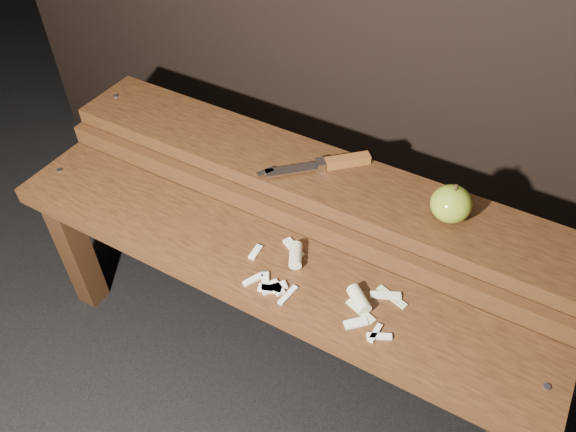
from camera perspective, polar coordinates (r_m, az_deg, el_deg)
The scene contains 6 objects.
ground at distance 1.50m, azimuth -1.17°, elevation -13.65°, with size 60.00×60.00×0.00m, color black.
bench_front_tier at distance 1.18m, azimuth -2.94°, elevation -6.94°, with size 1.20×0.20×0.42m.
bench_rear_tier at distance 1.27m, azimuth 2.37°, elevation 1.79°, with size 1.20×0.21×0.50m.
apple at distance 1.12m, azimuth 16.24°, elevation 1.19°, with size 0.08×0.08×0.08m.
knife at distance 1.21m, azimuth 4.57°, elevation 5.38°, with size 0.19×0.18×0.02m.
apple_scraps at distance 1.09m, azimuth 3.39°, elevation -6.74°, with size 0.33×0.16×0.03m.
Camera 1 is at (0.41, -0.66, 1.28)m, focal length 35.00 mm.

